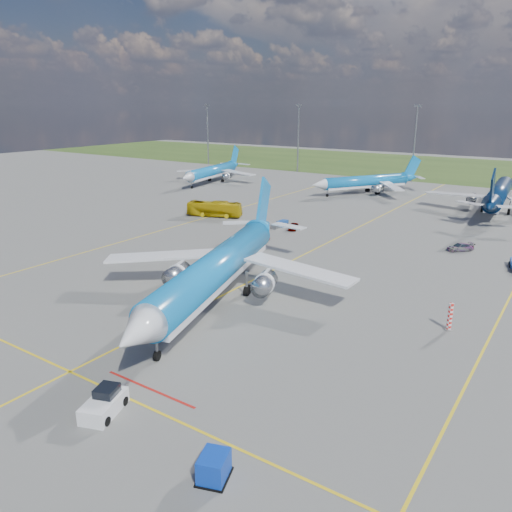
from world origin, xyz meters
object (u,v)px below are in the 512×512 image
Objects in this scene: service_car_a at (293,226)px; bg_jet_nw at (213,182)px; bg_jet_nnw at (365,194)px; service_car_c at (460,247)px; warning_post at (450,317)px; bg_jet_n at (496,211)px; apron_bus at (214,209)px; main_airliner at (217,301)px; pushback_tug at (105,403)px; baggage_tug_c at (280,224)px; service_car_b at (258,236)px; uld_container at (214,467)px.

bg_jet_nw is at bearing 124.71° from service_car_a.
bg_jet_nnw is 8.01× the size of service_car_c.
warning_post is 69.76m from bg_jet_n.
service_car_c is at bearing -106.96° from apron_bus.
service_car_c is (33.48, -42.04, 0.64)m from bg_jet_nnw.
pushback_tug is (6.91, -22.86, 0.79)m from main_airliner.
bg_jet_n reaches higher than bg_jet_nw.
baggage_tug_c is at bearing 89.14° from pushback_tug.
service_car_a reaches higher than baggage_tug_c.
service_car_b is at bearing -113.37° from service_car_c.
baggage_tug_c is at bearing 142.88° from warning_post.
service_car_a is at bearing -129.83° from service_car_c.
main_airliner is 10.50× the size of service_car_c.
bg_jet_nw is 9.68× the size of service_car_a.
bg_jet_n is 8.92× the size of service_car_b.
bg_jet_n reaches higher than warning_post.
bg_jet_n reaches higher than apron_bus.
pushback_tug is 52.70m from service_car_b.
warning_post reaches higher than uld_container.
main_airliner is (59.88, -73.65, 0.00)m from bg_jet_nw.
pushback_tug reaches higher than baggage_tug_c.
baggage_tug_c is (46.39, -36.80, 0.49)m from bg_jet_nw.
main_airliner is at bearing -160.51° from apron_bus.
apron_bus reaches higher than service_car_c.
warning_post is 48.78m from baggage_tug_c.
service_car_a is at bearing -111.61° from apron_bus.
bg_jet_nw is at bearing -138.39° from bg_jet_nnw.
apron_bus reaches higher than warning_post.
pushback_tug is at bearing -121.42° from warning_post.
bg_jet_nw reaches higher than service_car_a.
bg_jet_nw is 86.58m from service_car_c.
bg_jet_nnw is 3.02× the size of apron_bus.
service_car_c is (-5.92, 31.63, -0.86)m from warning_post.
main_airliner is 23.89m from pushback_tug.
uld_container reaches higher than service_car_a.
service_car_b is at bearing 102.34° from uld_container.
bg_jet_nw is 117.37m from pushback_tug.
bg_jet_n reaches higher than service_car_b.
bg_jet_nnw is 0.76× the size of main_airliner.
bg_jet_nnw reaches higher than apron_bus.
bg_jet_n is at bearing 135.58° from service_car_c.
main_airliner is (14.00, -81.10, 0.00)m from bg_jet_nnw.
main_airliner is 12.16× the size of service_car_a.
pushback_tug is 2.72× the size of uld_container.
bg_jet_n is at bearing 95.40° from warning_post.
service_car_b is at bearing -55.02° from bg_jet_nw.
bg_jet_nw is 0.80× the size of main_airliner.
bg_jet_nnw is 109.71m from uld_container.
bg_jet_n is at bearing -8.31° from bg_jet_nw.
bg_jet_nw is 1.04× the size of bg_jet_nnw.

